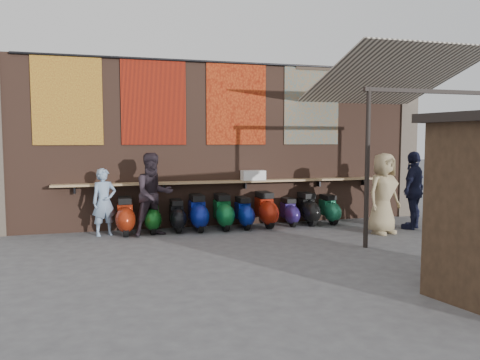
{
  "coord_description": "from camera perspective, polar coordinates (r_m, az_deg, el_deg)",
  "views": [
    {
      "loc": [
        -2.72,
        -8.67,
        2.11
      ],
      "look_at": [
        0.03,
        1.2,
        1.23
      ],
      "focal_mm": 35.0,
      "sensor_mm": 36.0,
      "label": 1
    }
  ],
  "objects": [
    {
      "name": "eating_counter",
      "position": [
        11.38,
        -1.69,
        -0.2
      ],
      "size": [
        8.0,
        0.32,
        0.05
      ],
      "primitive_type": "cube",
      "color": "#9E7A51",
      "rests_on": "brick_wall"
    },
    {
      "name": "awning_canvas",
      "position": [
        11.51,
        17.68,
        11.85
      ],
      "size": [
        3.2,
        3.28,
        0.97
      ],
      "primitive_type": "cube",
      "rotation": [
        -0.28,
        0.0,
        0.0
      ],
      "color": "beige",
      "rests_on": "brick_wall"
    },
    {
      "name": "tapestry_orange",
      "position": [
        11.59,
        -0.43,
        9.3
      ],
      "size": [
        1.5,
        0.02,
        2.0
      ],
      "primitive_type": "cube",
      "color": "#B03C16",
      "rests_on": "brick_wall"
    },
    {
      "name": "diner_left",
      "position": [
        10.76,
        -16.23,
        -2.59
      ],
      "size": [
        0.63,
        0.51,
        1.49
      ],
      "primitive_type": "imported",
      "rotation": [
        0.0,
        0.0,
        0.32
      ],
      "color": "#7E98B7",
      "rests_on": "ground"
    },
    {
      "name": "scooter_stool_7",
      "position": [
        11.64,
        6.03,
        -3.9
      ],
      "size": [
        0.32,
        0.71,
        0.67
      ],
      "primitive_type": null,
      "color": "navy",
      "rests_on": "ground"
    },
    {
      "name": "diner_right",
      "position": [
        10.45,
        -10.5,
        -1.75
      ],
      "size": [
        1.05,
        0.91,
        1.83
      ],
      "primitive_type": "imported",
      "rotation": [
        0.0,
        0.0,
        0.28
      ],
      "color": "#292027",
      "rests_on": "ground"
    },
    {
      "name": "scooter_stool_5",
      "position": [
        11.21,
        0.47,
        -4.03
      ],
      "size": [
        0.35,
        0.78,
        0.74
      ],
      "primitive_type": null,
      "color": "navy",
      "rests_on": "ground"
    },
    {
      "name": "hang_rail",
      "position": [
        11.62,
        -1.9,
        14.15
      ],
      "size": [
        9.5,
        0.06,
        0.06
      ],
      "primitive_type": "cylinder",
      "rotation": [
        0.0,
        1.57,
        0.0
      ],
      "color": "black",
      "rests_on": "brick_wall"
    },
    {
      "name": "ground",
      "position": [
        9.33,
        1.81,
        -8.19
      ],
      "size": [
        70.0,
        70.0,
        0.0
      ],
      "primitive_type": "plane",
      "color": "#474749",
      "rests_on": "ground"
    },
    {
      "name": "scooter_stool_6",
      "position": [
        11.39,
        3.13,
        -3.63
      ],
      "size": [
        0.4,
        0.89,
        0.85
      ],
      "primitive_type": null,
      "color": "maroon",
      "rests_on": "ground"
    },
    {
      "name": "scooter_stool_3",
      "position": [
        10.97,
        -5.17,
        -4.01
      ],
      "size": [
        0.39,
        0.88,
        0.83
      ],
      "primitive_type": null,
      "color": "navy",
      "rests_on": "ground"
    },
    {
      "name": "tapestry_sun",
      "position": [
        11.23,
        -10.47,
        9.35
      ],
      "size": [
        1.5,
        0.02,
        2.0
      ],
      "primitive_type": "cube",
      "color": "red",
      "rests_on": "brick_wall"
    },
    {
      "name": "scooter_stool_9",
      "position": [
        12.06,
        10.8,
        -3.53
      ],
      "size": [
        0.34,
        0.76,
        0.72
      ],
      "primitive_type": null,
      "color": "#1B6F4B",
      "rests_on": "ground"
    },
    {
      "name": "shopper_navy",
      "position": [
        11.85,
        20.4,
        -1.17
      ],
      "size": [
        1.14,
        0.99,
        1.85
      ],
      "primitive_type": "imported",
      "rotation": [
        0.0,
        0.0,
        3.76
      ],
      "color": "#161932",
      "rests_on": "ground"
    },
    {
      "name": "scooter_stool_0",
      "position": [
        10.79,
        -13.83,
        -4.3
      ],
      "size": [
        0.39,
        0.87,
        0.83
      ],
      "primitive_type": null,
      "color": "maroon",
      "rests_on": "ground"
    },
    {
      "name": "awning_ledger",
      "position": [
        12.91,
        13.76,
        12.95
      ],
      "size": [
        3.3,
        0.08,
        0.12
      ],
      "primitive_type": "cube",
      "color": "#33261C",
      "rests_on": "brick_wall"
    },
    {
      "name": "stall_sign",
      "position": [
        7.63,
        26.56,
        1.25
      ],
      "size": [
        1.18,
        0.31,
        0.5
      ],
      "primitive_type": "cube",
      "rotation": [
        0.0,
        0.0,
        0.23
      ],
      "color": "gold",
      "rests_on": "market_stall"
    },
    {
      "name": "scooter_stool_2",
      "position": [
        10.93,
        -7.7,
        -4.34
      ],
      "size": [
        0.35,
        0.77,
        0.73
      ],
      "primitive_type": null,
      "color": "black",
      "rests_on": "ground"
    },
    {
      "name": "scooter_stool_4",
      "position": [
        11.09,
        -2.1,
        -3.91
      ],
      "size": [
        0.39,
        0.87,
        0.83
      ],
      "primitive_type": null,
      "color": "#0D602B",
      "rests_on": "ground"
    },
    {
      "name": "awning_header",
      "position": [
        10.24,
        22.29,
        9.96
      ],
      "size": [
        3.0,
        0.08,
        0.08
      ],
      "primitive_type": "cube",
      "color": "black",
      "rests_on": "awning_post_left"
    },
    {
      "name": "tapestry_multi",
      "position": [
        12.26,
        8.74,
        9.0
      ],
      "size": [
        1.5,
        0.02,
        2.0
      ],
      "primitive_type": "cube",
      "color": "#21637A",
      "rests_on": "brick_wall"
    },
    {
      "name": "stall_shelf",
      "position": [
        7.72,
        26.32,
        -5.0
      ],
      "size": [
        1.77,
        0.5,
        0.06
      ],
      "primitive_type": "cube",
      "rotation": [
        0.0,
        0.0,
        0.23
      ],
      "color": "#473321",
      "rests_on": "market_stall"
    },
    {
      "name": "pier_right",
      "position": [
        13.86,
        19.32,
        4.16
      ],
      "size": [
        0.5,
        0.5,
        4.0
      ],
      "primitive_type": "cube",
      "color": "#4C4238",
      "rests_on": "ground"
    },
    {
      "name": "brick_wall",
      "position": [
        11.69,
        -2.14,
        4.35
      ],
      "size": [
        10.0,
        0.4,
        4.0
      ],
      "primitive_type": "cube",
      "color": "brown",
      "rests_on": "ground"
    },
    {
      "name": "tapestry_redgold",
      "position": [
        11.22,
        -20.3,
        9.14
      ],
      "size": [
        1.5,
        0.02,
        2.0
      ],
      "primitive_type": "cube",
      "color": "maroon",
      "rests_on": "brick_wall"
    },
    {
      "name": "awning_post_left",
      "position": [
        9.42,
        15.24,
        1.3
      ],
      "size": [
        0.09,
        0.09,
        3.1
      ],
      "primitive_type": "cylinder",
      "color": "black",
      "rests_on": "ground"
    },
    {
      "name": "scooter_stool_8",
      "position": [
        11.8,
        8.23,
        -3.51
      ],
      "size": [
        0.38,
        0.84,
        0.79
      ],
      "primitive_type": null,
      "color": "black",
      "rests_on": "ground"
    },
    {
      "name": "scooter_stool_1",
      "position": [
        10.89,
        -10.71,
        -4.34
      ],
      "size": [
        0.36,
        0.8,
        0.76
      ],
      "primitive_type": null,
      "color": "#0F4F17",
      "rests_on": "ground"
    },
    {
      "name": "shelf_box",
      "position": [
        11.52,
        1.62,
        0.58
      ],
      "size": [
        0.57,
        0.3,
        0.24
      ],
      "primitive_type": "cube",
      "color": "white",
      "rests_on": "eating_counter"
    },
    {
      "name": "shopper_tan",
      "position": [
        10.99,
        17.07,
        -1.59
      ],
      "size": [
        1.02,
        0.82,
        1.82
      ],
      "primitive_type": "imported",
      "rotation": [
        0.0,
        0.0,
        0.31
      ],
      "color": "tan",
      "rests_on": "ground"
    }
  ]
}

